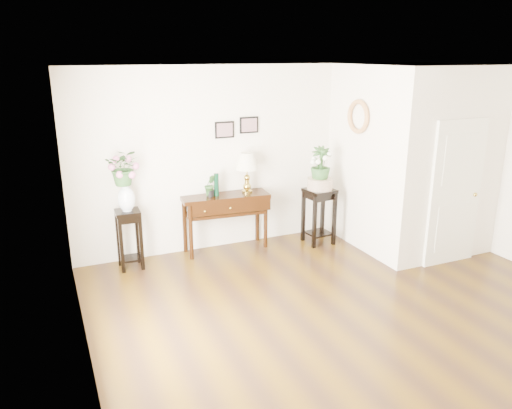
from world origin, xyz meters
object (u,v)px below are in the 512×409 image
plant_stand_a (130,239)px  plant_stand_b (319,216)px  console_table (226,222)px  table_lamp (247,170)px

plant_stand_a → plant_stand_b: size_ratio=0.96×
console_table → table_lamp: 0.87m
table_lamp → plant_stand_b: 1.40m
console_table → plant_stand_b: size_ratio=1.49×
console_table → table_lamp: bearing=5.2°
plant_stand_b → console_table: bearing=167.6°
plant_stand_a → plant_stand_b: 2.97m
console_table → plant_stand_b: plant_stand_b is taller
table_lamp → plant_stand_b: table_lamp is taller
console_table → plant_stand_a: console_table is taller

